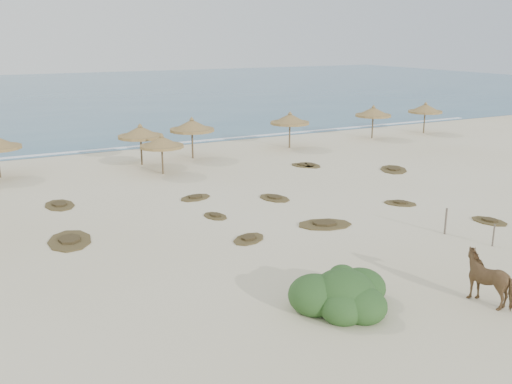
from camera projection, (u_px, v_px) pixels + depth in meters
ground at (333, 246)px, 24.48m from camera, size 160.00×160.00×0.00m
ocean at (55, 93)px, 88.63m from camera, size 200.00×100.00×0.01m
foam_line at (150, 145)px, 46.71m from camera, size 70.00×0.60×0.01m
palapa_2 at (140, 133)px, 39.12m from camera, size 3.74×3.74×2.92m
palapa_3 at (162, 143)px, 36.61m from camera, size 3.30×3.30×2.67m
palapa_4 at (192, 126)px, 41.27m from camera, size 3.66×3.66×3.06m
palapa_5 at (290, 120)px, 45.18m from camera, size 3.50×3.50×2.93m
palapa_6 at (373, 112)px, 49.45m from camera, size 3.75×3.75×2.93m
palapa_7 at (425, 109)px, 52.05m from camera, size 3.86×3.86×2.89m
horse at (491, 279)px, 19.06m from camera, size 1.37×2.19×1.71m
fence_post_near at (446, 221)px, 25.73m from camera, size 0.10×0.10×1.22m
fence_post_far at (494, 235)px, 24.27m from camera, size 0.07×0.07×0.99m
bush at (343, 294)px, 18.68m from camera, size 3.52×3.10×1.58m
scrub_1 at (70, 240)px, 24.95m from camera, size 2.32×3.15×0.16m
scrub_2 at (215, 216)px, 28.35m from camera, size 1.24×1.65×0.16m
scrub_3 at (274, 198)px, 31.49m from camera, size 1.76×2.26×0.16m
scrub_4 at (400, 203)px, 30.51m from camera, size 1.99×2.03×0.16m
scrub_5 at (393, 169)px, 38.19m from camera, size 2.94×3.18×0.16m
scrub_6 at (60, 205)px, 30.16m from camera, size 1.59×2.36×0.16m
scrub_7 at (309, 165)px, 39.46m from camera, size 1.33×2.02×0.16m
scrub_9 at (325, 224)px, 27.10m from camera, size 3.02×2.43×0.16m
scrub_10 at (303, 165)px, 39.39m from camera, size 1.72×2.06×0.16m
scrub_11 at (323, 298)px, 19.49m from camera, size 2.34×2.40×0.16m
scrub_12 at (489, 221)px, 27.57m from camera, size 1.49×1.97×0.16m
scrub_13 at (195, 197)px, 31.56m from camera, size 2.16×1.74×0.16m
scrub_14 at (249, 239)px, 25.16m from camera, size 2.12×1.92×0.16m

